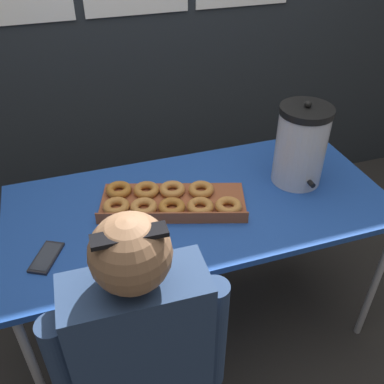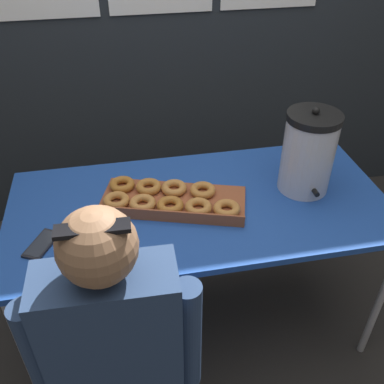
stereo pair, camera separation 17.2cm
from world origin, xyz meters
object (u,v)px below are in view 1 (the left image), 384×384
object	(u,v)px
donut_box	(169,201)
coffee_urn	(301,145)
person_seated	(145,378)
cell_phone	(46,257)

from	to	relation	value
donut_box	coffee_urn	xyz separation A→B (m)	(0.58, 0.00, 0.15)
coffee_urn	person_seated	xyz separation A→B (m)	(-0.84, -0.61, -0.34)
cell_phone	person_seated	size ratio (longest dim) A/B	0.14
coffee_urn	cell_phone	xyz separation A→B (m)	(-1.08, -0.16, -0.17)
coffee_urn	cell_phone	distance (m)	1.10
person_seated	cell_phone	bearing A→B (deg)	-60.37
cell_phone	person_seated	world-z (taller)	person_seated
donut_box	coffee_urn	world-z (taller)	coffee_urn
person_seated	donut_box	bearing A→B (deg)	-110.90
coffee_urn	donut_box	bearing A→B (deg)	-179.60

